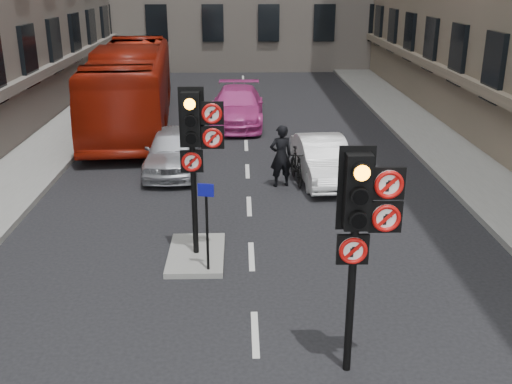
{
  "coord_description": "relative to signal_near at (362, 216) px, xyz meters",
  "views": [
    {
      "loc": [
        -0.23,
        -6.79,
        5.8
      ],
      "look_at": [
        0.01,
        1.98,
        2.6
      ],
      "focal_mm": 42.0,
      "sensor_mm": 36.0,
      "label": 1
    }
  ],
  "objects": [
    {
      "name": "bus_red",
      "position": [
        -5.99,
        16.0,
        -0.97
      ],
      "size": [
        3.67,
        11.76,
        3.22
      ],
      "primitive_type": "imported",
      "rotation": [
        0.0,
        0.0,
        0.08
      ],
      "color": "maroon",
      "rests_on": "ground"
    },
    {
      "name": "motorcyclist",
      "position": [
        -0.54,
        8.61,
        -1.68
      ],
      "size": [
        0.75,
        0.59,
        1.81
      ],
      "primitive_type": "imported",
      "rotation": [
        0.0,
        0.0,
        3.4
      ],
      "color": "black",
      "rests_on": "ground"
    },
    {
      "name": "car_white",
      "position": [
        0.74,
        9.14,
        -1.95
      ],
      "size": [
        1.62,
        3.93,
        1.27
      ],
      "primitive_type": "imported",
      "rotation": [
        0.0,
        0.0,
        0.07
      ],
      "color": "white",
      "rests_on": "ground"
    },
    {
      "name": "car_silver",
      "position": [
        -3.78,
        10.12,
        -1.91
      ],
      "size": [
        1.61,
        3.97,
        1.35
      ],
      "primitive_type": "imported",
      "rotation": [
        0.0,
        0.0,
        -0.0
      ],
      "color": "#B2B3BA",
      "rests_on": "ground"
    },
    {
      "name": "signal_far",
      "position": [
        -2.6,
        4.0,
        0.12
      ],
      "size": [
        0.91,
        0.4,
        3.58
      ],
      "color": "black",
      "rests_on": "centre_island"
    },
    {
      "name": "info_sign",
      "position": [
        -2.39,
        3.19,
        -1.26
      ],
      "size": [
        0.32,
        0.13,
        1.86
      ],
      "rotation": [
        0.0,
        0.0,
        -0.23
      ],
      "color": "black",
      "rests_on": "centre_island"
    },
    {
      "name": "pavement_left",
      "position": [
        -8.69,
        11.01,
        -2.5
      ],
      "size": [
        3.0,
        50.0,
        0.16
      ],
      "primitive_type": "cube",
      "color": "gray",
      "rests_on": "ground"
    },
    {
      "name": "car_pink",
      "position": [
        -1.8,
        16.26,
        -1.84
      ],
      "size": [
        2.23,
        5.15,
        1.48
      ],
      "primitive_type": "imported",
      "rotation": [
        0.0,
        0.0,
        -0.03
      ],
      "color": "#C93B91",
      "rests_on": "ground"
    },
    {
      "name": "pavement_right",
      "position": [
        5.71,
        11.01,
        -2.5
      ],
      "size": [
        3.0,
        50.0,
        0.16
      ],
      "primitive_type": "cube",
      "color": "gray",
      "rests_on": "ground"
    },
    {
      "name": "centre_island",
      "position": [
        -2.69,
        4.01,
        -2.52
      ],
      "size": [
        1.2,
        2.0,
        0.12
      ],
      "primitive_type": "cube",
      "color": "gray",
      "rests_on": "ground"
    },
    {
      "name": "signal_near",
      "position": [
        0.0,
        0.0,
        0.0
      ],
      "size": [
        0.91,
        0.4,
        3.58
      ],
      "color": "black",
      "rests_on": "ground"
    },
    {
      "name": "motorcycle",
      "position": [
        -0.06,
        8.91,
        -2.07
      ],
      "size": [
        0.63,
        1.74,
        1.02
      ],
      "primitive_type": "imported",
      "rotation": [
        0.0,
        0.0,
        0.09
      ],
      "color": "black",
      "rests_on": "ground"
    }
  ]
}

